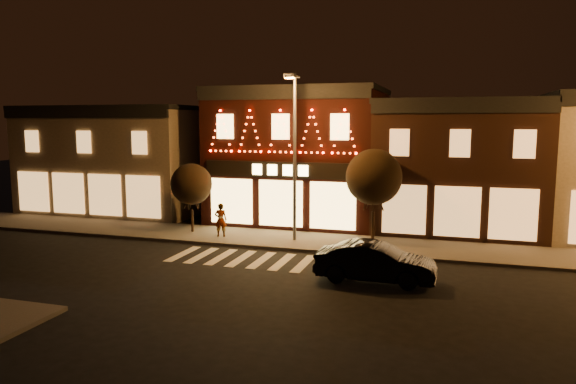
% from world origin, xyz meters
% --- Properties ---
extents(ground, '(120.00, 120.00, 0.00)m').
position_xyz_m(ground, '(0.00, 0.00, 0.00)').
color(ground, black).
rests_on(ground, ground).
extents(sidewalk_far, '(44.00, 4.00, 0.15)m').
position_xyz_m(sidewalk_far, '(2.00, 8.00, 0.07)').
color(sidewalk_far, '#47423D').
rests_on(sidewalk_far, ground).
extents(building_left, '(12.20, 8.28, 7.30)m').
position_xyz_m(building_left, '(-13.00, 13.99, 3.66)').
color(building_left, '#6D624D').
rests_on(building_left, ground).
extents(building_pulp, '(10.20, 8.34, 8.30)m').
position_xyz_m(building_pulp, '(0.00, 13.98, 4.16)').
color(building_pulp, black).
rests_on(building_pulp, ground).
extents(building_right_a, '(9.20, 8.28, 7.50)m').
position_xyz_m(building_right_a, '(9.50, 13.99, 3.76)').
color(building_right_a, '#331B12').
rests_on(building_right_a, ground).
extents(streetlamp_mid, '(0.60, 1.94, 8.45)m').
position_xyz_m(streetlamp_mid, '(1.48, 7.58, 5.11)').
color(streetlamp_mid, '#59595E').
rests_on(streetlamp_mid, sidewalk_far).
extents(tree_left, '(2.29, 2.29, 3.84)m').
position_xyz_m(tree_left, '(-4.63, 8.14, 2.83)').
color(tree_left, black).
rests_on(tree_left, sidewalk_far).
extents(tree_right, '(2.86, 2.86, 4.77)m').
position_xyz_m(tree_right, '(5.39, 8.68, 3.49)').
color(tree_right, black).
rests_on(tree_right, sidewalk_far).
extents(dark_sedan, '(4.74, 1.73, 1.55)m').
position_xyz_m(dark_sedan, '(6.40, 2.31, 0.78)').
color(dark_sedan, black).
rests_on(dark_sedan, ground).
extents(pedestrian, '(0.75, 0.59, 1.80)m').
position_xyz_m(pedestrian, '(-2.59, 7.49, 1.05)').
color(pedestrian, gray).
rests_on(pedestrian, sidewalk_far).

